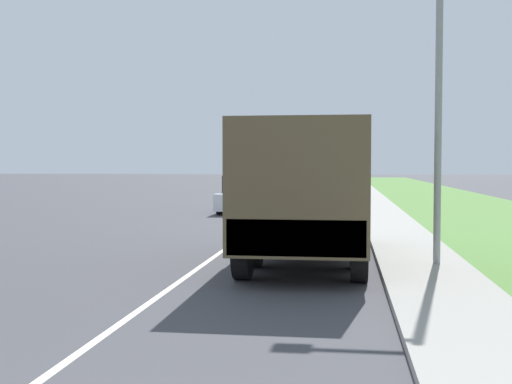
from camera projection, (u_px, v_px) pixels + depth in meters
ground_plane at (300, 196)px, 42.82m from camera, size 180.00×180.00×0.00m
lane_centre_stripe at (300, 196)px, 42.82m from camera, size 0.12×120.00×0.00m
sidewalk_right at (369, 195)px, 42.20m from camera, size 1.80×120.00×0.12m
grass_strip_right at (437, 196)px, 41.60m from camera, size 7.00×120.00×0.02m
military_truck at (307, 187)px, 13.49m from camera, size 2.38×6.64×2.88m
car_nearest_ahead at (243, 196)px, 28.14m from camera, size 1.71×4.65×1.60m
car_second_ahead at (330, 190)px, 35.57m from camera, size 1.72×3.92×1.48m
car_third_ahead at (281, 182)px, 51.27m from camera, size 1.76×4.57×1.58m
car_fourth_ahead at (330, 179)px, 63.40m from camera, size 1.81×4.23×1.47m
lamp_post at (428, 63)px, 12.65m from camera, size 1.69×0.24×6.62m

